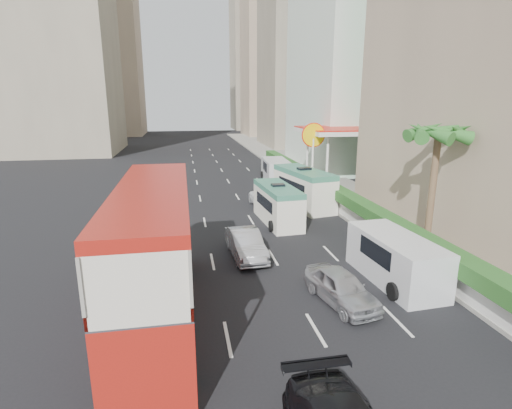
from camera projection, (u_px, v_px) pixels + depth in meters
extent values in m
plane|color=black|center=(309.00, 302.00, 16.40)|extent=(200.00, 200.00, 0.00)
cube|color=#A71B12|center=(156.00, 254.00, 14.72)|extent=(2.50, 11.00, 5.06)
imported|color=#AEB0B5|center=(246.00, 256.00, 21.22)|extent=(1.80, 4.43, 1.43)
imported|color=#AEB0B5|center=(340.00, 302.00, 16.37)|extent=(2.38, 4.23, 1.36)
imported|color=silver|center=(268.00, 207.00, 31.10)|extent=(2.51, 4.64, 1.24)
cube|color=silver|center=(278.00, 204.00, 26.90)|extent=(2.30, 5.82, 2.53)
cube|color=silver|center=(304.00, 188.00, 30.99)|extent=(3.41, 6.86, 2.91)
cube|color=silver|center=(395.00, 259.00, 18.11)|extent=(2.48, 5.46, 2.13)
cube|color=silver|center=(276.00, 171.00, 40.58)|extent=(2.58, 5.76, 2.25)
cube|color=#99968C|center=(319.00, 179.00, 41.74)|extent=(6.00, 120.00, 0.18)
cube|color=silver|center=(331.00, 200.00, 30.63)|extent=(0.30, 44.00, 1.00)
cube|color=#2D6626|center=(332.00, 189.00, 30.42)|extent=(1.10, 44.00, 0.70)
cylinder|color=brown|center=(432.00, 193.00, 20.71)|extent=(0.36, 0.36, 6.40)
cube|color=silver|center=(336.00, 156.00, 39.34)|extent=(6.50, 8.00, 5.50)
cube|color=tan|center=(274.00, 38.00, 91.90)|extent=(14.00, 14.00, 44.00)
cube|color=gray|center=(257.00, 58.00, 113.35)|extent=(14.00, 14.00, 40.00)
cube|color=tan|center=(103.00, 34.00, 92.48)|extent=(16.00, 16.00, 46.00)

